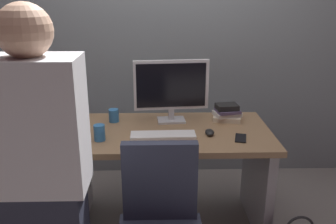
{
  "coord_description": "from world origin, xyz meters",
  "views": [
    {
      "loc": [
        -0.06,
        -2.35,
        1.68
      ],
      "look_at": [
        0.0,
        -0.05,
        0.9
      ],
      "focal_mm": 39.06,
      "sensor_mm": 36.0,
      "label": 1
    }
  ],
  "objects_px": {
    "keyboard": "(163,135)",
    "cup_by_monitor": "(114,116)",
    "cup_near_keyboard": "(99,133)",
    "cell_phone": "(241,138)",
    "desk": "(168,161)",
    "monitor": "(171,88)",
    "person_at_desk": "(44,189)",
    "mouse": "(210,132)",
    "book_stack": "(227,113)"
  },
  "relations": [
    {
      "from": "person_at_desk",
      "to": "cup_near_keyboard",
      "type": "distance_m",
      "value": 0.76
    },
    {
      "from": "monitor",
      "to": "cup_near_keyboard",
      "type": "height_order",
      "value": "monitor"
    },
    {
      "from": "mouse",
      "to": "cell_phone",
      "type": "distance_m",
      "value": 0.21
    },
    {
      "from": "monitor",
      "to": "cup_near_keyboard",
      "type": "xyz_separation_m",
      "value": [
        -0.47,
        -0.35,
        -0.2
      ]
    },
    {
      "from": "book_stack",
      "to": "cup_by_monitor",
      "type": "bearing_deg",
      "value": -179.23
    },
    {
      "from": "cup_by_monitor",
      "to": "cell_phone",
      "type": "relative_size",
      "value": 0.65
    },
    {
      "from": "mouse",
      "to": "book_stack",
      "type": "bearing_deg",
      "value": 59.52
    },
    {
      "from": "cup_by_monitor",
      "to": "mouse",
      "type": "bearing_deg",
      "value": -22.05
    },
    {
      "from": "monitor",
      "to": "book_stack",
      "type": "xyz_separation_m",
      "value": [
        0.41,
        0.02,
        -0.2
      ]
    },
    {
      "from": "mouse",
      "to": "book_stack",
      "type": "relative_size",
      "value": 0.44
    },
    {
      "from": "desk",
      "to": "keyboard",
      "type": "xyz_separation_m",
      "value": [
        -0.03,
        -0.11,
        0.25
      ]
    },
    {
      "from": "desk",
      "to": "book_stack",
      "type": "bearing_deg",
      "value": 23.75
    },
    {
      "from": "cup_near_keyboard",
      "to": "person_at_desk",
      "type": "bearing_deg",
      "value": -99.88
    },
    {
      "from": "cup_by_monitor",
      "to": "cell_phone",
      "type": "bearing_deg",
      "value": -21.87
    },
    {
      "from": "keyboard",
      "to": "cell_phone",
      "type": "distance_m",
      "value": 0.51
    },
    {
      "from": "keyboard",
      "to": "mouse",
      "type": "bearing_deg",
      "value": 3.59
    },
    {
      "from": "keyboard",
      "to": "cup_near_keyboard",
      "type": "xyz_separation_m",
      "value": [
        -0.41,
        -0.05,
        0.04
      ]
    },
    {
      "from": "mouse",
      "to": "cup_near_keyboard",
      "type": "height_order",
      "value": "cup_near_keyboard"
    },
    {
      "from": "keyboard",
      "to": "monitor",
      "type": "bearing_deg",
      "value": 76.45
    },
    {
      "from": "desk",
      "to": "keyboard",
      "type": "bearing_deg",
      "value": -106.71
    },
    {
      "from": "keyboard",
      "to": "mouse",
      "type": "height_order",
      "value": "mouse"
    },
    {
      "from": "person_at_desk",
      "to": "keyboard",
      "type": "xyz_separation_m",
      "value": [
        0.54,
        0.8,
        -0.08
      ]
    },
    {
      "from": "person_at_desk",
      "to": "mouse",
      "type": "bearing_deg",
      "value": 44.13
    },
    {
      "from": "mouse",
      "to": "cup_by_monitor",
      "type": "relative_size",
      "value": 1.06
    },
    {
      "from": "desk",
      "to": "cup_near_keyboard",
      "type": "relative_size",
      "value": 13.53
    },
    {
      "from": "monitor",
      "to": "cell_phone",
      "type": "xyz_separation_m",
      "value": [
        0.44,
        -0.34,
        -0.25
      ]
    },
    {
      "from": "desk",
      "to": "cup_near_keyboard",
      "type": "height_order",
      "value": "cup_near_keyboard"
    },
    {
      "from": "person_at_desk",
      "to": "monitor",
      "type": "xyz_separation_m",
      "value": [
        0.6,
        1.09,
        0.17
      ]
    },
    {
      "from": "monitor",
      "to": "book_stack",
      "type": "relative_size",
      "value": 2.38
    },
    {
      "from": "monitor",
      "to": "cell_phone",
      "type": "distance_m",
      "value": 0.61
    },
    {
      "from": "person_at_desk",
      "to": "cup_by_monitor",
      "type": "height_order",
      "value": "person_at_desk"
    },
    {
      "from": "cup_near_keyboard",
      "to": "cell_phone",
      "type": "xyz_separation_m",
      "value": [
        0.92,
        0.0,
        -0.05
      ]
    },
    {
      "from": "monitor",
      "to": "cell_phone",
      "type": "relative_size",
      "value": 3.75
    },
    {
      "from": "desk",
      "to": "mouse",
      "type": "xyz_separation_m",
      "value": [
        0.28,
        -0.09,
        0.25
      ]
    },
    {
      "from": "cup_by_monitor",
      "to": "book_stack",
      "type": "xyz_separation_m",
      "value": [
        0.84,
        0.01,
        0.01
      ]
    },
    {
      "from": "person_at_desk",
      "to": "cell_phone",
      "type": "bearing_deg",
      "value": 35.66
    },
    {
      "from": "keyboard",
      "to": "book_stack",
      "type": "height_order",
      "value": "book_stack"
    },
    {
      "from": "cup_near_keyboard",
      "to": "book_stack",
      "type": "distance_m",
      "value": 0.96
    },
    {
      "from": "keyboard",
      "to": "cup_near_keyboard",
      "type": "relative_size",
      "value": 4.1
    },
    {
      "from": "cup_near_keyboard",
      "to": "book_stack",
      "type": "xyz_separation_m",
      "value": [
        0.89,
        0.36,
        0.0
      ]
    },
    {
      "from": "cup_near_keyboard",
      "to": "monitor",
      "type": "bearing_deg",
      "value": 36.12
    },
    {
      "from": "cup_by_monitor",
      "to": "keyboard",
      "type": "bearing_deg",
      "value": -39.8
    },
    {
      "from": "book_stack",
      "to": "cell_phone",
      "type": "height_order",
      "value": "book_stack"
    },
    {
      "from": "keyboard",
      "to": "cup_by_monitor",
      "type": "distance_m",
      "value": 0.47
    },
    {
      "from": "mouse",
      "to": "cell_phone",
      "type": "relative_size",
      "value": 0.69
    },
    {
      "from": "desk",
      "to": "cell_phone",
      "type": "relative_size",
      "value": 9.86
    },
    {
      "from": "desk",
      "to": "person_at_desk",
      "type": "bearing_deg",
      "value": -122.15
    },
    {
      "from": "person_at_desk",
      "to": "book_stack",
      "type": "bearing_deg",
      "value": 47.44
    },
    {
      "from": "cup_near_keyboard",
      "to": "cell_phone",
      "type": "distance_m",
      "value": 0.92
    },
    {
      "from": "monitor",
      "to": "cup_by_monitor",
      "type": "distance_m",
      "value": 0.47
    }
  ]
}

